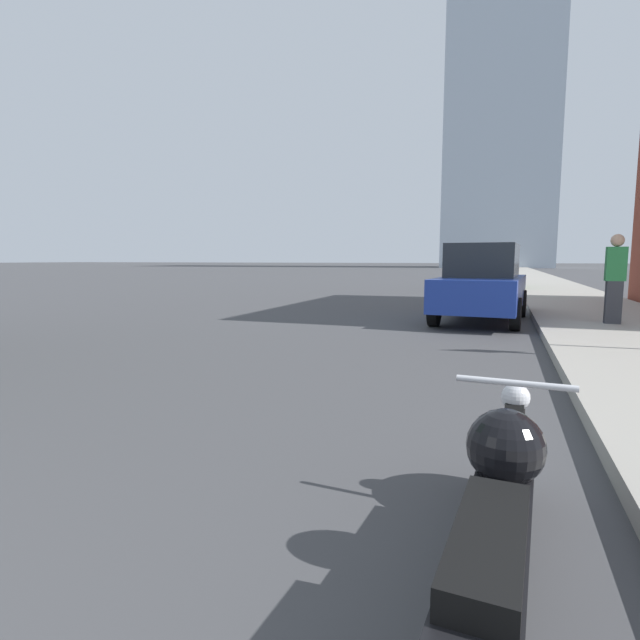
# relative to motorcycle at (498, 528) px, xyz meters

# --- Properties ---
(sidewalk) EXTENTS (3.15, 240.00, 0.15)m
(sidewalk) POSITION_rel_motorcycle_xyz_m (2.26, 36.79, -0.31)
(sidewalk) COLOR #9E998E
(sidewalk) RESTS_ON ground_plane
(distant_tower) EXTENTS (18.19, 18.19, 51.60)m
(distant_tower) POSITION_rel_motorcycle_xyz_m (-1.12, 94.69, 25.42)
(distant_tower) COLOR silver
(distant_tower) RESTS_ON ground_plane
(motorcycle) EXTENTS (0.62, 2.73, 0.78)m
(motorcycle) POSITION_rel_motorcycle_xyz_m (0.00, 0.00, 0.00)
(motorcycle) COLOR black
(motorcycle) RESTS_ON ground_plane
(parked_car_blue) EXTENTS (2.07, 4.43, 1.77)m
(parked_car_blue) POSITION_rel_motorcycle_xyz_m (-0.44, 10.07, 0.49)
(parked_car_blue) COLOR #1E3899
(parked_car_blue) RESTS_ON ground_plane
(parked_car_green) EXTENTS (2.06, 4.09, 1.58)m
(parked_car_green) POSITION_rel_motorcycle_xyz_m (-0.39, 22.88, 0.41)
(parked_car_green) COLOR #1E6B33
(parked_car_green) RESTS_ON ground_plane
(parked_car_white) EXTENTS (2.09, 4.18, 1.72)m
(parked_car_white) POSITION_rel_motorcycle_xyz_m (-0.65, 34.92, 0.48)
(parked_car_white) COLOR silver
(parked_car_white) RESTS_ON ground_plane
(pedestrian) EXTENTS (0.36, 0.25, 1.77)m
(pedestrian) POSITION_rel_motorcycle_xyz_m (2.08, 9.33, 0.68)
(pedestrian) COLOR #38383D
(pedestrian) RESTS_ON sidewalk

